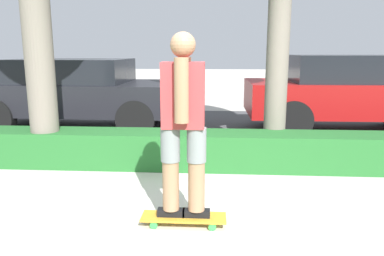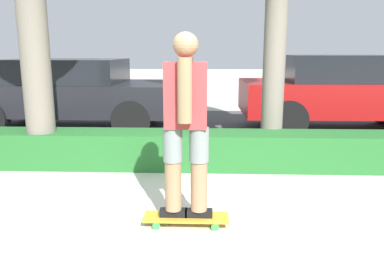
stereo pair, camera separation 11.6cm
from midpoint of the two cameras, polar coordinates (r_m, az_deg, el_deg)
ground_plane at (r=3.94m, az=0.51°, el=-13.03°), size 60.00×60.00×0.00m
street_asphalt at (r=7.94m, az=2.24°, el=-0.20°), size 12.88×5.00×0.01m
hedge_row at (r=5.36m, az=1.50°, el=-3.34°), size 12.88×0.60×0.51m
skateboard at (r=3.69m, az=-0.35°, el=-13.53°), size 0.81×0.24×0.09m
skater_person at (r=3.40m, az=-0.36°, el=0.89°), size 0.50×0.44×1.72m
parked_car_front at (r=8.29m, az=-16.54°, el=5.36°), size 4.45×1.97×1.47m
parked_car_middle at (r=8.26m, az=22.99°, el=5.12°), size 4.11×1.86×1.56m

